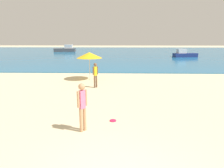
{
  "coord_description": "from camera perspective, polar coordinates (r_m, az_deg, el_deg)",
  "views": [
    {
      "loc": [
        -0.1,
        -2.65,
        3.01
      ],
      "look_at": [
        -0.38,
        6.22,
        0.93
      ],
      "focal_mm": 30.31,
      "sensor_mm": 36.0,
      "label": 1
    }
  ],
  "objects": [
    {
      "name": "person_standing",
      "position": [
        6.31,
        -8.94,
        -6.14
      ],
      "size": [
        0.29,
        0.29,
        1.66
      ],
      "rotation": [
        0.0,
        0.0,
        3.93
      ],
      "color": "tan",
      "rests_on": "ground"
    },
    {
      "name": "person_distant",
      "position": [
        12.08,
        -5.04,
        3.1
      ],
      "size": [
        0.32,
        0.24,
        1.59
      ],
      "rotation": [
        0.0,
        0.0,
        0.61
      ],
      "color": "brown",
      "rests_on": "ground"
    },
    {
      "name": "boat_far",
      "position": [
        49.72,
        -13.8,
        10.14
      ],
      "size": [
        5.32,
        1.88,
        1.79
      ],
      "rotation": [
        0.0,
        0.0,
        3.18
      ],
      "color": "#4C4C51",
      "rests_on": "water"
    },
    {
      "name": "boat_near",
      "position": [
        35.72,
        20.99,
        8.38
      ],
      "size": [
        4.3,
        2.07,
        1.4
      ],
      "rotation": [
        0.0,
        0.0,
        0.19
      ],
      "color": "navy",
      "rests_on": "water"
    },
    {
      "name": "frisbee",
      "position": [
        7.32,
        0.29,
        -10.98
      ],
      "size": [
        0.25,
        0.25,
        0.03
      ],
      "primitive_type": "cylinder",
      "color": "#E51E4C",
      "rests_on": "ground"
    },
    {
      "name": "water",
      "position": [
        47.23,
        1.94,
        9.57
      ],
      "size": [
        160.0,
        60.0,
        0.06
      ],
      "primitive_type": "cube",
      "color": "#1E6B9E",
      "rests_on": "ground"
    },
    {
      "name": "beach_umbrella",
      "position": [
        14.51,
        -6.86,
        8.62
      ],
      "size": [
        1.94,
        1.94,
        2.1
      ],
      "color": "#B7B7BC",
      "rests_on": "ground"
    }
  ]
}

